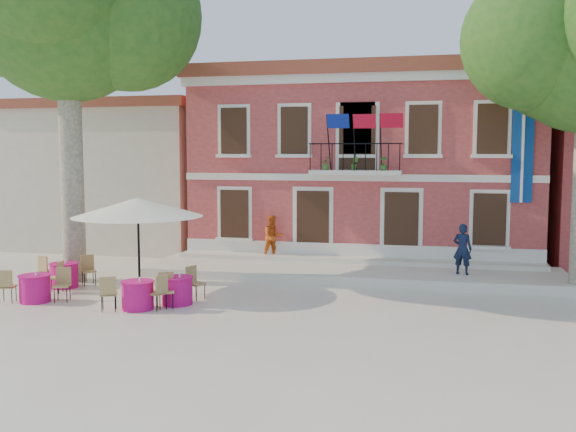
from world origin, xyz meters
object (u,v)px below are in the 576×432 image
(patio_umbrella, at_px, (138,208))
(cafe_table_0, at_px, (138,294))
(plane_tree_west, at_px, (66,9))
(cafe_table_2, at_px, (35,287))
(cafe_table_1, at_px, (177,289))
(pedestrian_navy, at_px, (462,249))
(pedestrian_orange, at_px, (273,237))
(cafe_table_3, at_px, (64,274))

(patio_umbrella, xyz_separation_m, cafe_table_0, (0.86, -1.87, -2.15))
(plane_tree_west, height_order, cafe_table_2, plane_tree_west)
(plane_tree_west, distance_m, cafe_table_1, 9.77)
(pedestrian_navy, xyz_separation_m, pedestrian_orange, (-6.68, 1.66, -0.02))
(patio_umbrella, bearing_deg, cafe_table_3, 175.78)
(cafe_table_1, bearing_deg, cafe_table_0, -136.58)
(pedestrian_navy, distance_m, cafe_table_3, 12.60)
(cafe_table_0, bearing_deg, cafe_table_2, 177.45)
(pedestrian_orange, bearing_deg, cafe_table_1, -132.66)
(plane_tree_west, xyz_separation_m, cafe_table_2, (0.56, -2.99, -8.30))
(pedestrian_navy, xyz_separation_m, cafe_table_3, (-12.11, -3.40, -0.69))
(pedestrian_orange, distance_m, cafe_table_2, 8.70)
(plane_tree_west, height_order, cafe_table_0, plane_tree_west)
(patio_umbrella, bearing_deg, cafe_table_0, -65.44)
(patio_umbrella, height_order, cafe_table_3, patio_umbrella)
(patio_umbrella, xyz_separation_m, cafe_table_2, (-2.35, -1.73, -2.15))
(plane_tree_west, bearing_deg, pedestrian_navy, 10.69)
(pedestrian_navy, height_order, cafe_table_1, pedestrian_navy)
(pedestrian_navy, bearing_deg, cafe_table_1, 46.89)
(cafe_table_1, xyz_separation_m, cafe_table_3, (-4.31, 1.30, 0.01))
(pedestrian_orange, relative_size, cafe_table_0, 0.83)
(cafe_table_0, bearing_deg, patio_umbrella, 114.56)
(cafe_table_2, bearing_deg, cafe_table_1, 8.83)
(pedestrian_navy, relative_size, cafe_table_1, 0.85)
(plane_tree_west, xyz_separation_m, pedestrian_navy, (12.38, 2.34, -7.60))
(plane_tree_west, relative_size, pedestrian_orange, 7.42)
(patio_umbrella, distance_m, cafe_table_2, 3.63)
(cafe_table_1, height_order, cafe_table_3, same)
(pedestrian_orange, distance_m, cafe_table_1, 6.50)
(patio_umbrella, xyz_separation_m, pedestrian_orange, (2.79, 5.25, -1.47))
(pedestrian_navy, xyz_separation_m, cafe_table_2, (-11.82, -5.33, -0.70))
(patio_umbrella, bearing_deg, cafe_table_1, -33.62)
(pedestrian_navy, relative_size, pedestrian_orange, 1.03)
(plane_tree_west, relative_size, cafe_table_2, 6.03)
(cafe_table_0, height_order, cafe_table_3, same)
(cafe_table_1, distance_m, cafe_table_2, 4.07)
(pedestrian_navy, distance_m, cafe_table_1, 9.14)
(plane_tree_west, height_order, cafe_table_1, plane_tree_west)
(cafe_table_1, relative_size, cafe_table_2, 0.99)
(plane_tree_west, relative_size, cafe_table_0, 6.15)
(patio_umbrella, relative_size, cafe_table_3, 2.10)
(patio_umbrella, distance_m, pedestrian_navy, 10.24)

